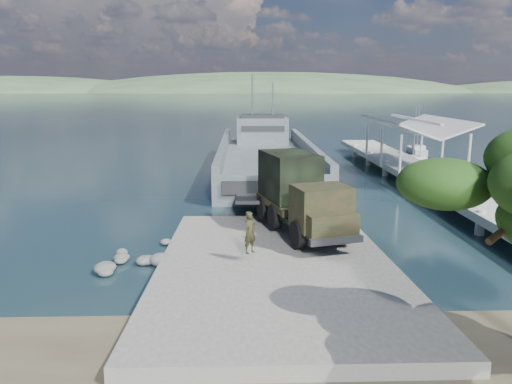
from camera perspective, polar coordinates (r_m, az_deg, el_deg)
name	(u,v)px	position (r m, az deg, el deg)	size (l,w,h in m)	color
ground	(274,263)	(22.98, 2.07, -8.08)	(1400.00, 1400.00, 0.00)	#162D35
boat_ramp	(276,265)	(21.96, 2.25, -8.37)	(10.00, 18.00, 0.50)	slate
shoreline_rocks	(140,260)	(23.87, -13.17, -7.62)	(3.20, 5.60, 0.90)	#555553
distant_headlands	(285,92)	(583.85, 3.37, 11.31)	(1000.00, 240.00, 48.00)	#324E30
pier	(416,164)	(43.28, 17.84, 3.12)	(6.40, 44.00, 6.10)	#B3B4A9
landing_craft	(266,163)	(46.75, 1.15, 3.34)	(8.59, 33.18, 9.83)	#4A5357
military_truck	(299,193)	(25.99, 4.93, -0.16)	(4.54, 8.69, 3.87)	black
soldier	(250,241)	(21.37, -0.67, -5.65)	(0.67, 0.44, 1.82)	black
sailboat_near	(413,162)	(53.06, 17.55, 3.31)	(2.16, 5.17, 6.11)	#BBBBBB
sailboat_far	(417,151)	(62.41, 17.93, 4.52)	(2.02, 5.07, 6.01)	#BBBBBB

